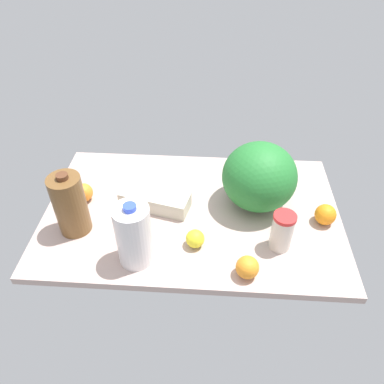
# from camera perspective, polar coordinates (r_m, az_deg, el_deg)

# --- Properties ---
(countertop) EXTENTS (1.20, 0.76, 0.03)m
(countertop) POSITION_cam_1_polar(r_m,az_deg,el_deg) (1.55, -0.00, -3.22)
(countertop) COLOR #B99E96
(countertop) RESTS_ON ground
(egg_carton) EXTENTS (0.30, 0.17, 0.07)m
(egg_carton) POSITION_cam_1_polar(r_m,az_deg,el_deg) (1.54, -5.65, -1.23)
(egg_carton) COLOR beige
(egg_carton) RESTS_ON countertop
(watermelon) EXTENTS (0.30, 0.30, 0.28)m
(watermelon) POSITION_cam_1_polar(r_m,az_deg,el_deg) (1.51, 10.22, 2.30)
(watermelon) COLOR #267730
(watermelon) RESTS_ON countertop
(milk_jug) EXTENTS (0.12, 0.12, 0.26)m
(milk_jug) POSITION_cam_1_polar(r_m,az_deg,el_deg) (1.29, -8.87, -6.48)
(milk_jug) COLOR white
(milk_jug) RESTS_ON countertop
(chocolate_milk_jug) EXTENTS (0.12, 0.12, 0.27)m
(chocolate_milk_jug) POSITION_cam_1_polar(r_m,az_deg,el_deg) (1.45, -18.09, -1.82)
(chocolate_milk_jug) COLOR brown
(chocolate_milk_jug) RESTS_ON countertop
(tumbler_cup) EXTENTS (0.08, 0.08, 0.16)m
(tumbler_cup) POSITION_cam_1_polar(r_m,az_deg,el_deg) (1.39, 13.56, -5.82)
(tumbler_cup) COLOR beige
(tumbler_cup) RESTS_ON countertop
(orange_loose) EXTENTS (0.08, 0.08, 0.08)m
(orange_loose) POSITION_cam_1_polar(r_m,az_deg,el_deg) (1.63, -16.20, -0.07)
(orange_loose) COLOR orange
(orange_loose) RESTS_ON countertop
(lemon_far_back) EXTENTS (0.07, 0.07, 0.07)m
(lemon_far_back) POSITION_cam_1_polar(r_m,az_deg,el_deg) (1.38, 0.48, -7.13)
(lemon_far_back) COLOR yellow
(lemon_far_back) RESTS_ON countertop
(orange_by_jug) EXTENTS (0.08, 0.08, 0.08)m
(orange_by_jug) POSITION_cam_1_polar(r_m,az_deg,el_deg) (1.31, 8.44, -11.28)
(orange_by_jug) COLOR orange
(orange_by_jug) RESTS_ON countertop
(orange_beside_bowl) EXTENTS (0.08, 0.08, 0.08)m
(orange_beside_bowl) POSITION_cam_1_polar(r_m,az_deg,el_deg) (1.55, 19.66, -3.26)
(orange_beside_bowl) COLOR orange
(orange_beside_bowl) RESTS_ON countertop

